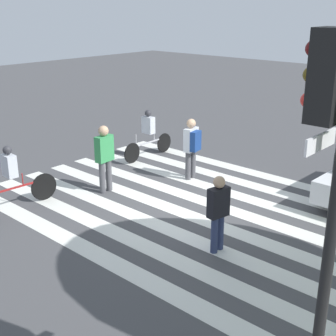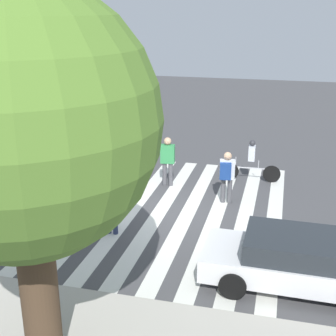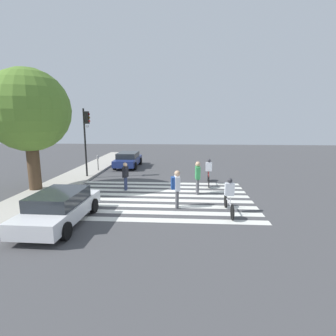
# 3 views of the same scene
# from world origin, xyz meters

# --- Properties ---
(ground_plane) EXTENTS (60.00, 60.00, 0.00)m
(ground_plane) POSITION_xyz_m (0.00, 0.00, 0.00)
(ground_plane) COLOR #444447
(crosswalk_stripes) EXTENTS (6.84, 10.00, 0.01)m
(crosswalk_stripes) POSITION_xyz_m (0.00, 0.00, 0.00)
(crosswalk_stripes) COLOR silver
(crosswalk_stripes) RESTS_ON ground_plane
(traffic_light) EXTENTS (0.60, 0.50, 4.86)m
(traffic_light) POSITION_xyz_m (4.44, 5.31, 3.40)
(traffic_light) COLOR black
(traffic_light) RESTS_ON ground_plane
(pedestrian_child_with_backpack) EXTENTS (0.53, 0.27, 1.85)m
(pedestrian_child_with_backpack) POSITION_xyz_m (0.80, -2.24, 1.04)
(pedestrian_child_with_backpack) COLOR #4C4C51
(pedestrian_child_with_backpack) RESTS_ON ground_plane
(pedestrian_adult_tall_backpack) EXTENTS (0.53, 0.46, 1.79)m
(pedestrian_adult_tall_backpack) POSITION_xyz_m (-1.52, -1.13, 1.05)
(pedestrian_adult_tall_backpack) COLOR #4C4C51
(pedestrian_adult_tall_backpack) RESTS_ON ground_plane
(pedestrian_adult_blue_shirt) EXTENTS (0.49, 0.29, 1.65)m
(pedestrian_adult_blue_shirt) POSITION_xyz_m (1.41, 1.95, 0.93)
(pedestrian_adult_blue_shirt) COLOR navy
(pedestrian_adult_blue_shirt) RESTS_ON ground_plane
(cyclist_far_lane) EXTENTS (2.45, 0.41, 1.66)m
(cyclist_far_lane) POSITION_xyz_m (3.12, -3.05, 0.87)
(cyclist_far_lane) COLOR black
(cyclist_far_lane) RESTS_ON ground_plane
(cyclist_mid_street) EXTENTS (2.23, 0.41, 1.61)m
(cyclist_mid_street) POSITION_xyz_m (-2.15, -3.49, 0.87)
(cyclist_mid_street) COLOR black
(cyclist_mid_street) RESTS_ON ground_plane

